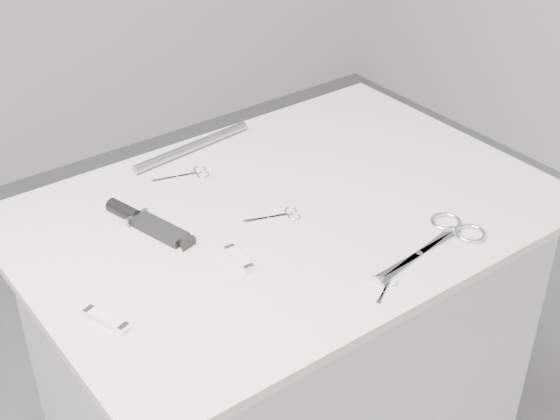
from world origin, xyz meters
TOP-DOWN VIEW (x-y plane):
  - plinth at (0.00, 0.00)m, footprint 0.90×0.60m
  - display_board at (0.00, 0.00)m, footprint 1.00×0.70m
  - large_shears at (0.16, -0.25)m, footprint 0.26×0.11m
  - embroidery_scissors_a at (-0.03, -0.02)m, footprint 0.11×0.06m
  - embroidery_scissors_b at (-0.08, 0.22)m, footprint 0.12×0.06m
  - tiny_scissors at (-0.02, -0.29)m, footprint 0.07×0.05m
  - sheathed_knife at (-0.24, 0.11)m, footprint 0.07×0.19m
  - pocket_knife_a at (-0.42, -0.09)m, footprint 0.04×0.08m
  - pocket_knife_b at (-0.17, -0.08)m, footprint 0.02×0.08m
  - metal_rail at (-0.03, 0.30)m, footprint 0.29×0.05m

SIDE VIEW (x-z plane):
  - plinth at x=0.00m, z-range 0.00..0.90m
  - display_board at x=0.00m, z-range 0.90..0.92m
  - tiny_scissors at x=-0.02m, z-range 0.92..0.92m
  - embroidery_scissors_a at x=-0.03m, z-range 0.92..0.92m
  - embroidery_scissors_b at x=-0.08m, z-range 0.92..0.92m
  - large_shears at x=0.16m, z-range 0.92..0.93m
  - pocket_knife_b at x=-0.17m, z-range 0.92..0.93m
  - pocket_knife_a at x=-0.42m, z-range 0.92..0.93m
  - sheathed_knife at x=-0.24m, z-range 0.91..0.94m
  - metal_rail at x=-0.03m, z-range 0.92..0.94m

